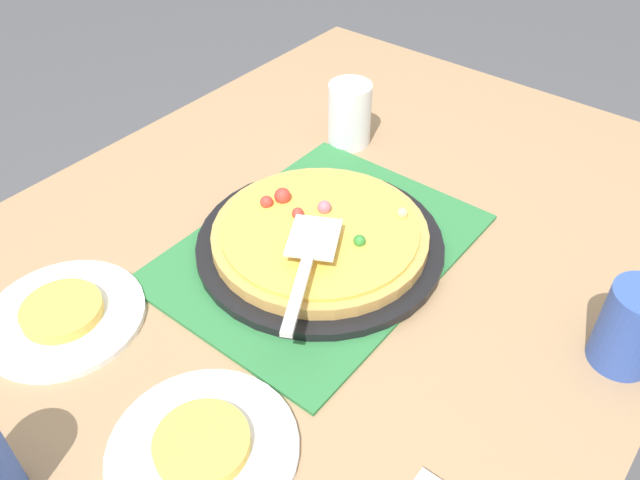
% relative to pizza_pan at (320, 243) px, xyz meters
% --- Properties ---
extents(dining_table, '(1.40, 1.00, 0.75)m').
position_rel_pizza_pan_xyz_m(dining_table, '(0.00, 0.00, -0.12)').
color(dining_table, '#9E7A56').
rests_on(dining_table, ground_plane).
extents(placemat, '(0.48, 0.36, 0.01)m').
position_rel_pizza_pan_xyz_m(placemat, '(0.00, 0.00, -0.01)').
color(placemat, '#2D753D').
rests_on(placemat, dining_table).
extents(pizza_pan, '(0.38, 0.38, 0.01)m').
position_rel_pizza_pan_xyz_m(pizza_pan, '(0.00, 0.00, 0.00)').
color(pizza_pan, black).
rests_on(pizza_pan, placemat).
extents(pizza, '(0.33, 0.33, 0.05)m').
position_rel_pizza_pan_xyz_m(pizza, '(0.00, 0.00, 0.02)').
color(pizza, tan).
rests_on(pizza, pizza_pan).
extents(plate_near_left, '(0.22, 0.22, 0.01)m').
position_rel_pizza_pan_xyz_m(plate_near_left, '(-0.33, 0.19, -0.01)').
color(plate_near_left, white).
rests_on(plate_near_left, dining_table).
extents(plate_far_right, '(0.22, 0.22, 0.01)m').
position_rel_pizza_pan_xyz_m(plate_far_right, '(-0.35, -0.11, -0.01)').
color(plate_far_right, white).
rests_on(plate_far_right, dining_table).
extents(served_slice_left, '(0.11, 0.11, 0.02)m').
position_rel_pizza_pan_xyz_m(served_slice_left, '(-0.33, 0.19, 0.01)').
color(served_slice_left, '#EAB747').
rests_on(served_slice_left, plate_near_left).
extents(served_slice_right, '(0.11, 0.11, 0.02)m').
position_rel_pizza_pan_xyz_m(served_slice_right, '(-0.35, -0.11, 0.01)').
color(served_slice_right, '#EAB747').
rests_on(served_slice_right, plate_far_right).
extents(cup_far, '(0.08, 0.08, 0.12)m').
position_rel_pizza_pan_xyz_m(cup_far, '(0.07, -0.44, 0.05)').
color(cup_far, '#3351AD').
rests_on(cup_far, dining_table).
extents(cup_corner, '(0.08, 0.08, 0.12)m').
position_rel_pizza_pan_xyz_m(cup_corner, '(0.28, 0.15, 0.05)').
color(cup_corner, white).
rests_on(cup_corner, dining_table).
extents(pizza_server, '(0.22, 0.15, 0.01)m').
position_rel_pizza_pan_xyz_m(pizza_server, '(-0.09, -0.05, 0.06)').
color(pizza_server, silver).
rests_on(pizza_server, pizza).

